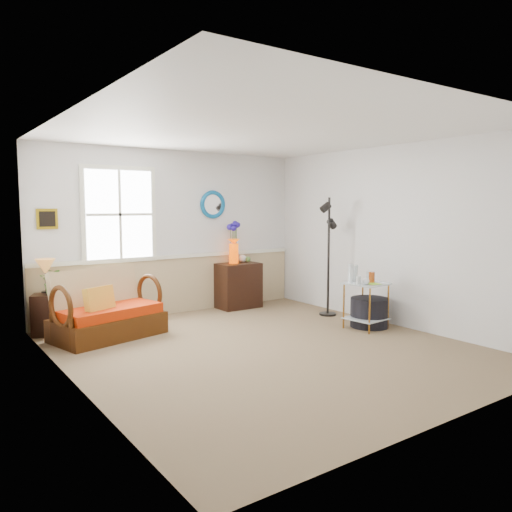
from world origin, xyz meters
TOP-DOWN VIEW (x-y plane):
  - floor at (0.00, 0.00)m, footprint 4.50×5.00m
  - ceiling at (0.00, 0.00)m, footprint 4.50×5.00m
  - walls at (0.00, 0.00)m, footprint 4.51×5.01m
  - wainscot at (0.00, 2.48)m, footprint 4.46×0.02m
  - chair_rail at (0.00, 2.47)m, footprint 4.46×0.04m
  - window at (-0.90, 2.47)m, footprint 1.14×0.06m
  - picture at (-1.92, 2.48)m, footprint 0.28×0.03m
  - mirror at (0.70, 2.48)m, footprint 0.47×0.07m
  - loveseat at (-1.40, 1.62)m, footprint 1.51×1.08m
  - throw_pillow at (-1.55, 1.49)m, footprint 0.42×0.26m
  - lamp_stand at (-2.05, 2.23)m, footprint 0.41×0.41m
  - table_lamp at (-2.02, 2.24)m, footprint 0.33×0.33m
  - potted_plant at (-1.94, 2.16)m, footprint 0.45×0.46m
  - cabinet at (1.06, 2.26)m, footprint 0.71×0.46m
  - flower_vase at (1.00, 2.30)m, footprint 0.21×0.21m
  - side_table at (1.73, -0.01)m, footprint 0.57×0.57m
  - tabletop_items at (1.69, 0.02)m, footprint 0.49×0.49m
  - floor_lamp at (1.90, 0.94)m, footprint 0.32×0.32m
  - ottoman at (1.86, 0.04)m, footprint 0.71×0.71m

SIDE VIEW (x-z plane):
  - floor at x=0.00m, z-range -0.01..0.01m
  - ottoman at x=1.86m, z-range 0.00..0.42m
  - lamp_stand at x=-2.05m, z-range 0.00..0.55m
  - side_table at x=1.73m, z-range 0.00..0.65m
  - cabinet at x=1.06m, z-range 0.00..0.76m
  - loveseat at x=-1.40m, z-range 0.00..0.89m
  - wainscot at x=0.00m, z-range 0.00..0.90m
  - throw_pillow at x=-1.55m, z-range 0.29..0.71m
  - potted_plant at x=-1.94m, z-range 0.55..0.82m
  - tabletop_items at x=1.69m, z-range 0.65..0.91m
  - table_lamp at x=-2.02m, z-range 0.55..1.02m
  - chair_rail at x=0.00m, z-range 0.89..0.95m
  - floor_lamp at x=1.90m, z-range 0.00..1.86m
  - flower_vase at x=1.00m, z-range 0.76..1.45m
  - walls at x=0.00m, z-range 0.00..2.60m
  - picture at x=-1.92m, z-range 1.41..1.69m
  - window at x=-0.90m, z-range 0.88..2.32m
  - mirror at x=0.70m, z-range 1.51..1.99m
  - ceiling at x=0.00m, z-range 2.60..2.60m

